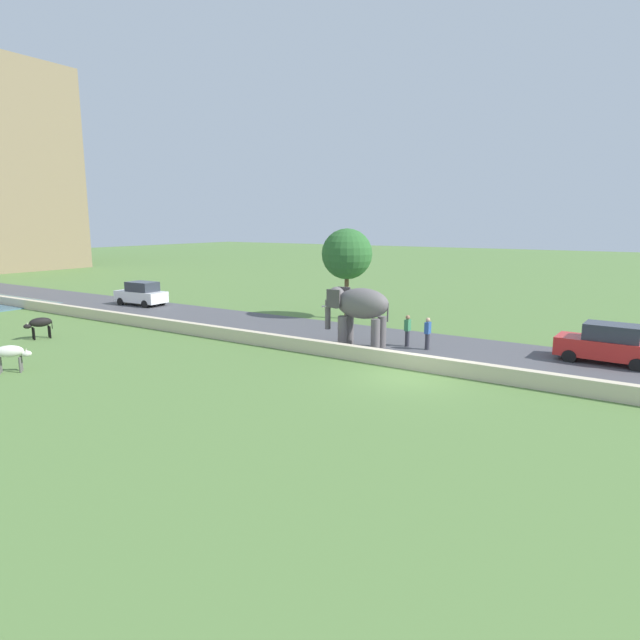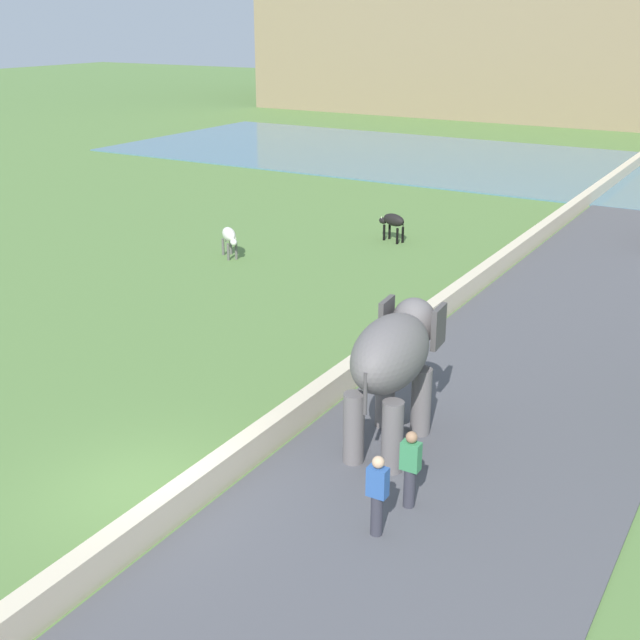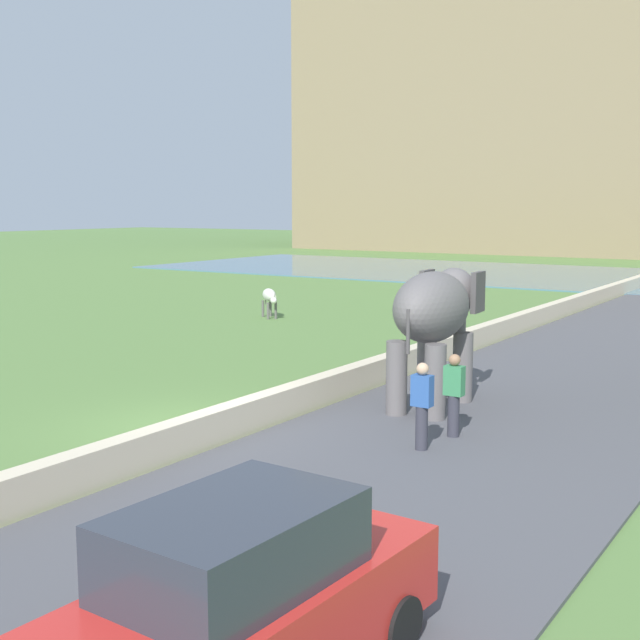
% 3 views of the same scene
% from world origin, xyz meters
% --- Properties ---
extents(ground_plane, '(220.00, 220.00, 0.00)m').
position_xyz_m(ground_plane, '(0.00, 0.00, 0.00)').
color(ground_plane, '#567A3D').
extents(barrier_wall, '(0.40, 110.00, 0.66)m').
position_xyz_m(barrier_wall, '(1.20, 18.00, 0.33)').
color(barrier_wall, beige).
rests_on(barrier_wall, ground).
extents(lake, '(36.00, 18.00, 0.08)m').
position_xyz_m(lake, '(-14.00, 39.14, 0.04)').
color(lake, slate).
rests_on(lake, ground).
extents(elephant, '(1.63, 3.52, 2.99)m').
position_xyz_m(elephant, '(3.41, 4.16, 2.04)').
color(elephant, '#605B5B').
rests_on(elephant, ground).
extents(person_beside_elephant, '(0.36, 0.22, 1.63)m').
position_xyz_m(person_beside_elephant, '(4.77, 2.11, 0.87)').
color(person_beside_elephant, '#33333D').
rests_on(person_beside_elephant, ground).
extents(person_trailing, '(0.36, 0.22, 1.63)m').
position_xyz_m(person_trailing, '(4.64, 1.01, 0.87)').
color(person_trailing, '#33333D').
rests_on(person_trailing, ground).
extents(car_red, '(1.95, 4.08, 1.80)m').
position_xyz_m(car_red, '(6.57, -6.53, 0.90)').
color(car_red, red).
rests_on(car_red, ground).
extents(cow_white, '(1.30, 1.12, 1.15)m').
position_xyz_m(cow_white, '(-8.27, 14.06, 0.84)').
color(cow_white, silver).
rests_on(cow_white, ground).
extents(cow_black, '(1.42, 0.79, 1.15)m').
position_xyz_m(cow_black, '(-3.98, 19.39, 0.84)').
color(cow_black, black).
rests_on(cow_black, ground).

